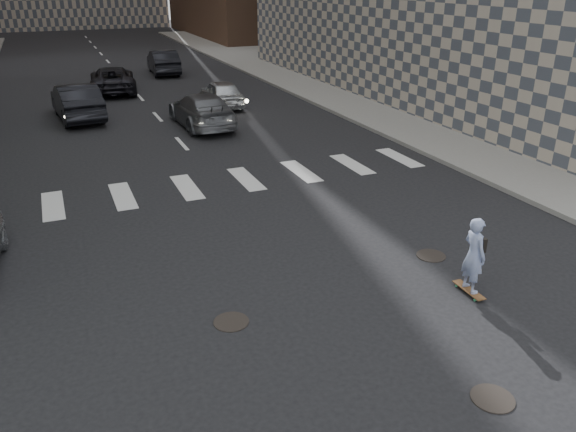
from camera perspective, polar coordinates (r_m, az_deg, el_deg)
name	(u,v)px	position (r m, az deg, el deg)	size (l,w,h in m)	color
ground	(351,332)	(10.96, 6.41, -11.62)	(160.00, 160.00, 0.00)	black
sidewalk_right	(403,89)	(34.23, 11.63, 12.50)	(13.00, 80.00, 0.15)	gray
manhole_a	(493,398)	(10.00, 20.06, -17.01)	(0.70, 0.70, 0.02)	black
manhole_b	(231,322)	(11.21, -5.79, -10.64)	(0.70, 0.70, 0.02)	black
manhole_c	(431,256)	(14.00, 14.32, -3.92)	(0.70, 0.70, 0.02)	black
skateboarder	(474,255)	(12.25, 18.38, -3.78)	(0.44, 0.89, 1.75)	brown
traffic_car_a	(77,101)	(28.29, -20.66, 10.84)	(1.75, 5.01, 1.65)	black
traffic_car_b	(201,110)	(25.53, -8.78, 10.61)	(2.05, 5.05, 1.47)	#5C5E64
traffic_car_c	(113,80)	(34.36, -17.40, 13.08)	(2.40, 5.21, 1.45)	black
traffic_car_d	(221,93)	(29.42, -6.79, 12.29)	(1.61, 4.00, 1.36)	silver
traffic_car_e	(163,62)	(40.20, -12.56, 15.03)	(1.68, 4.82, 1.59)	black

